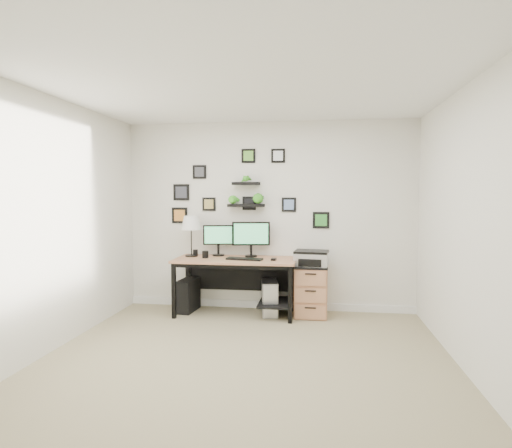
% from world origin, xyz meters
% --- Properties ---
extents(room, '(4.00, 4.00, 4.00)m').
position_xyz_m(room, '(0.00, 1.98, 0.05)').
color(room, tan).
rests_on(room, ground).
extents(desk, '(1.60, 0.70, 0.75)m').
position_xyz_m(desk, '(-0.37, 1.67, 0.63)').
color(desk, tan).
rests_on(desk, ground).
extents(monitor_left, '(0.42, 0.19, 0.43)m').
position_xyz_m(monitor_left, '(-0.68, 1.86, 1.00)').
color(monitor_left, black).
rests_on(monitor_left, desk).
extents(monitor_right, '(0.51, 0.19, 0.48)m').
position_xyz_m(monitor_right, '(-0.22, 1.83, 1.03)').
color(monitor_right, black).
rests_on(monitor_right, desk).
extents(keyboard, '(0.49, 0.22, 0.02)m').
position_xyz_m(keyboard, '(-0.26, 1.55, 0.76)').
color(keyboard, black).
rests_on(keyboard, desk).
extents(mouse, '(0.07, 0.10, 0.03)m').
position_xyz_m(mouse, '(0.12, 1.55, 0.76)').
color(mouse, black).
rests_on(mouse, desk).
extents(table_lamp, '(0.27, 0.27, 0.56)m').
position_xyz_m(table_lamp, '(-1.04, 1.76, 1.20)').
color(table_lamp, black).
rests_on(table_lamp, desk).
extents(mug, '(0.08, 0.08, 0.10)m').
position_xyz_m(mug, '(-0.81, 1.63, 0.80)').
color(mug, black).
rests_on(mug, desk).
extents(pen_cup, '(0.07, 0.07, 0.09)m').
position_xyz_m(pen_cup, '(-1.00, 1.80, 0.79)').
color(pen_cup, black).
rests_on(pen_cup, desk).
extents(pc_tower_black, '(0.24, 0.46, 0.44)m').
position_xyz_m(pc_tower_black, '(-1.08, 1.70, 0.22)').
color(pc_tower_black, black).
rests_on(pc_tower_black, ground).
extents(pc_tower_grey, '(0.27, 0.48, 0.45)m').
position_xyz_m(pc_tower_grey, '(0.05, 1.69, 0.23)').
color(pc_tower_grey, gray).
rests_on(pc_tower_grey, ground).
extents(file_cabinet, '(0.43, 0.53, 0.67)m').
position_xyz_m(file_cabinet, '(0.60, 1.72, 0.34)').
color(file_cabinet, tan).
rests_on(file_cabinet, ground).
extents(printer, '(0.47, 0.39, 0.20)m').
position_xyz_m(printer, '(0.60, 1.69, 0.77)').
color(printer, silver).
rests_on(printer, file_cabinet).
extents(wall_decor, '(2.23, 0.18, 1.09)m').
position_xyz_m(wall_decor, '(-0.33, 1.93, 1.63)').
color(wall_decor, black).
rests_on(wall_decor, ground).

